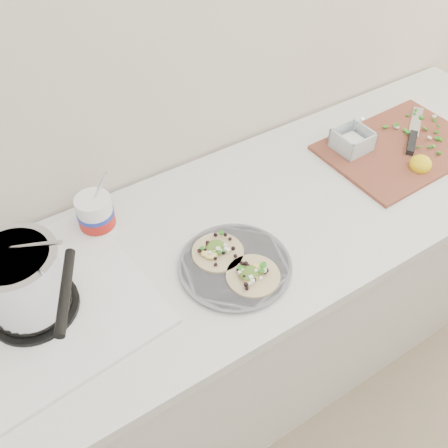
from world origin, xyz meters
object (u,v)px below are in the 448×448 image
taco_plate (235,264)px  tub (96,212)px  stove (27,291)px  cutboard (396,144)px

taco_plate → tub: bearing=127.3°
stove → taco_plate: bearing=-22.0°
taco_plate → tub: tub is taller
stove → tub: bearing=30.7°
taco_plate → stove: bearing=163.3°
taco_plate → cutboard: bearing=10.9°
stove → cutboard: size_ratio=1.11×
tub → cutboard: tub is taller
tub → cutboard: (0.96, -0.18, -0.05)m
stove → taco_plate: (0.48, -0.14, -0.07)m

